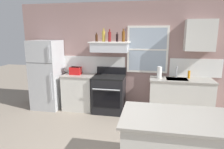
% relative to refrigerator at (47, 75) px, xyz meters
% --- Properties ---
extents(back_wall, '(5.40, 0.11, 2.70)m').
position_rel_refrigerator_xyz_m(back_wall, '(1.93, 0.39, 0.47)').
color(back_wall, gray).
rests_on(back_wall, ground_plane).
extents(refrigerator, '(0.70, 0.72, 1.77)m').
position_rel_refrigerator_xyz_m(refrigerator, '(0.00, 0.00, 0.00)').
color(refrigerator, '#B7BABC').
rests_on(refrigerator, ground_plane).
extents(counter_left_of_stove, '(0.79, 0.63, 0.91)m').
position_rel_refrigerator_xyz_m(counter_left_of_stove, '(0.85, 0.06, -0.43)').
color(counter_left_of_stove, silver).
rests_on(counter_left_of_stove, ground_plane).
extents(toaster, '(0.30, 0.20, 0.19)m').
position_rel_refrigerator_xyz_m(toaster, '(0.76, 0.07, 0.12)').
color(toaster, red).
rests_on(toaster, counter_left_of_stove).
extents(stove_range, '(0.76, 0.69, 1.09)m').
position_rel_refrigerator_xyz_m(stove_range, '(1.65, 0.02, -0.42)').
color(stove_range, black).
rests_on(stove_range, ground_plane).
extents(range_hood_shelf, '(0.96, 0.52, 0.24)m').
position_rel_refrigerator_xyz_m(range_hood_shelf, '(1.65, 0.12, 0.74)').
color(range_hood_shelf, silver).
extents(bottle_brown_stout, '(0.06, 0.06, 0.21)m').
position_rel_refrigerator_xyz_m(bottle_brown_stout, '(1.32, 0.12, 0.95)').
color(bottle_brown_stout, '#381E0F').
rests_on(bottle_brown_stout, range_hood_shelf).
extents(bottle_champagne_gold_foil, '(0.08, 0.08, 0.32)m').
position_rel_refrigerator_xyz_m(bottle_champagne_gold_foil, '(1.49, 0.14, 0.99)').
color(bottle_champagne_gold_foil, '#B29333').
rests_on(bottle_champagne_gold_foil, range_hood_shelf).
extents(bottle_red_label_wine, '(0.07, 0.07, 0.29)m').
position_rel_refrigerator_xyz_m(bottle_red_label_wine, '(1.65, 0.10, 0.98)').
color(bottle_red_label_wine, maroon).
rests_on(bottle_red_label_wine, range_hood_shelf).
extents(bottle_balsamic_dark, '(0.06, 0.06, 0.22)m').
position_rel_refrigerator_xyz_m(bottle_balsamic_dark, '(1.82, 0.14, 0.95)').
color(bottle_balsamic_dark, black).
rests_on(bottle_balsamic_dark, range_hood_shelf).
extents(bottle_amber_wine, '(0.07, 0.07, 0.31)m').
position_rel_refrigerator_xyz_m(bottle_amber_wine, '(1.97, 0.15, 0.99)').
color(bottle_amber_wine, brown).
rests_on(bottle_amber_wine, range_hood_shelf).
extents(counter_right_with_sink, '(1.43, 0.63, 0.91)m').
position_rel_refrigerator_xyz_m(counter_right_with_sink, '(3.35, 0.06, -0.43)').
color(counter_right_with_sink, silver).
rests_on(counter_right_with_sink, ground_plane).
extents(sink_faucet, '(0.03, 0.17, 0.28)m').
position_rel_refrigerator_xyz_m(sink_faucet, '(3.25, 0.16, 0.20)').
color(sink_faucet, silver).
rests_on(sink_faucet, counter_right_with_sink).
extents(paper_towel_roll, '(0.11, 0.11, 0.27)m').
position_rel_refrigerator_xyz_m(paper_towel_roll, '(2.85, 0.06, 0.16)').
color(paper_towel_roll, white).
rests_on(paper_towel_roll, counter_right_with_sink).
extents(dish_soap_bottle, '(0.06, 0.06, 0.18)m').
position_rel_refrigerator_xyz_m(dish_soap_bottle, '(3.53, 0.16, 0.11)').
color(dish_soap_bottle, orange).
rests_on(dish_soap_bottle, counter_right_with_sink).
extents(kitchen_island, '(1.40, 0.90, 0.91)m').
position_rel_refrigerator_xyz_m(kitchen_island, '(2.98, -2.13, -0.43)').
color(kitchen_island, silver).
rests_on(kitchen_island, ground_plane).
extents(upper_cabinet_right, '(0.64, 0.32, 0.70)m').
position_rel_refrigerator_xyz_m(upper_cabinet_right, '(3.70, 0.20, 1.01)').
color(upper_cabinet_right, silver).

